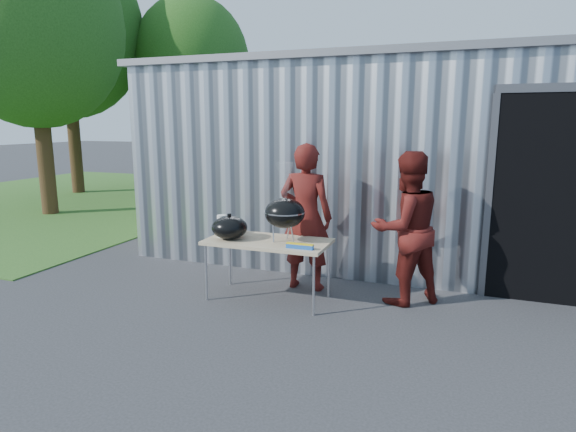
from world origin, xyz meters
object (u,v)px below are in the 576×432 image
at_px(person_bystander, 406,228).
at_px(person_cook, 306,217).
at_px(kettle_grill, 285,208).
at_px(folding_table, 268,243).

bearing_deg(person_bystander, person_cook, -42.10).
xyz_separation_m(kettle_grill, person_bystander, (1.37, 0.47, -0.24)).
bearing_deg(person_cook, person_bystander, 176.28).
height_order(folding_table, person_cook, person_cook).
bearing_deg(kettle_grill, folding_table, -175.10).
height_order(kettle_grill, person_cook, person_cook).
height_order(kettle_grill, person_bystander, person_bystander).
bearing_deg(person_cook, folding_table, 59.66).
relative_size(kettle_grill, person_cook, 0.50).
distance_m(folding_table, person_cook, 0.67).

